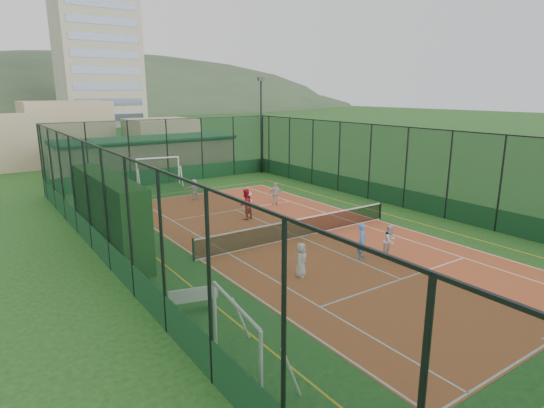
{
  "coord_description": "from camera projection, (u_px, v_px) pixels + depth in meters",
  "views": [
    {
      "loc": [
        -13.43,
        -17.06,
        7.11
      ],
      "look_at": [
        0.02,
        2.48,
        1.2
      ],
      "focal_mm": 30.0,
      "sensor_mm": 36.0,
      "label": 1
    }
  ],
  "objects": [
    {
      "name": "child_near_mid",
      "position": [
        362.0,
        241.0,
        19.65
      ],
      "size": [
        0.7,
        0.63,
        1.59
      ],
      "primitive_type": "imported",
      "rotation": [
        0.0,
        0.0,
        0.57
      ],
      "color": "#4C82DA",
      "rests_on": "court_slab"
    },
    {
      "name": "court_slab",
      "position": [
        300.0,
        237.0,
        22.74
      ],
      "size": [
        11.17,
        23.97,
        0.01
      ],
      "primitive_type": "cube",
      "color": "#BB4E29",
      "rests_on": "ground"
    },
    {
      "name": "tennis_balls",
      "position": [
        282.0,
        229.0,
        23.97
      ],
      "size": [
        3.15,
        1.16,
        0.07
      ],
      "color": "#CCE033",
      "rests_on": "court_slab"
    },
    {
      "name": "child_far_left",
      "position": [
        248.0,
        203.0,
        26.68
      ],
      "size": [
        1.07,
        0.88,
        1.44
      ],
      "primitive_type": "imported",
      "rotation": [
        0.0,
        0.0,
        3.59
      ],
      "color": "silver",
      "rests_on": "court_slab"
    },
    {
      "name": "ground",
      "position": [
        300.0,
        237.0,
        22.74
      ],
      "size": [
        300.0,
        300.0,
        0.0
      ],
      "primitive_type": "plane",
      "color": "#1B4C1A",
      "rests_on": "ground"
    },
    {
      "name": "futsal_goal_near",
      "position": [
        235.0,
        340.0,
        11.51
      ],
      "size": [
        3.14,
        1.26,
        1.97
      ],
      "primitive_type": null,
      "rotation": [
        0.0,
        0.0,
        1.45
      ],
      "color": "white",
      "rests_on": "ground"
    },
    {
      "name": "child_near_left",
      "position": [
        301.0,
        260.0,
        17.76
      ],
      "size": [
        0.8,
        0.73,
        1.38
      ],
      "primitive_type": "imported",
      "rotation": [
        0.0,
        0.0,
        0.58
      ],
      "color": "silver",
      "rests_on": "court_slab"
    },
    {
      "name": "child_far_back",
      "position": [
        194.0,
        189.0,
        30.38
      ],
      "size": [
        1.37,
        0.71,
        1.41
      ],
      "primitive_type": "imported",
      "rotation": [
        0.0,
        0.0,
        2.91
      ],
      "color": "silver",
      "rests_on": "court_slab"
    },
    {
      "name": "hedge_left",
      "position": [
        109.0,
        214.0,
        20.38
      ],
      "size": [
        1.2,
        8.01,
        3.5
      ],
      "primitive_type": "cube",
      "color": "black",
      "rests_on": "ground"
    },
    {
      "name": "white_bench",
      "position": [
        191.0,
        298.0,
        15.0
      ],
      "size": [
        1.67,
        0.85,
        0.91
      ],
      "primitive_type": null,
      "rotation": [
        0.0,
        0.0,
        -0.27
      ],
      "color": "white",
      "rests_on": "ground"
    },
    {
      "name": "clubhouse",
      "position": [
        146.0,
        156.0,
        39.94
      ],
      "size": [
        15.2,
        7.2,
        3.15
      ],
      "primitive_type": null,
      "color": "tan",
      "rests_on": "ground"
    },
    {
      "name": "child_far_right",
      "position": [
        275.0,
        193.0,
        29.06
      ],
      "size": [
        0.92,
        0.56,
        1.46
      ],
      "primitive_type": "imported",
      "rotation": [
        0.0,
        0.0,
        2.89
      ],
      "color": "silver",
      "rests_on": "court_slab"
    },
    {
      "name": "floodlight_ne",
      "position": [
        261.0,
        126.0,
        39.74
      ],
      "size": [
        0.6,
        0.26,
        8.25
      ],
      "primitive_type": null,
      "color": "black",
      "rests_on": "ground"
    },
    {
      "name": "child_near_right",
      "position": [
        390.0,
        241.0,
        19.89
      ],
      "size": [
        0.77,
        0.64,
        1.44
      ],
      "primitive_type": "imported",
      "rotation": [
        0.0,
        0.0,
        0.14
      ],
      "color": "silver",
      "rests_on": "court_slab"
    },
    {
      "name": "coach",
      "position": [
        246.0,
        204.0,
        25.65
      ],
      "size": [
        1.03,
        0.91,
        1.75
      ],
      "primitive_type": "imported",
      "rotation": [
        0.0,
        0.0,
        3.49
      ],
      "color": "red",
      "rests_on": "court_slab"
    },
    {
      "name": "distant_hills",
      "position": [
        6.0,
        114.0,
        142.63
      ],
      "size": [
        200.0,
        60.0,
        24.0
      ],
      "primitive_type": null,
      "color": "#384C33",
      "rests_on": "ground"
    },
    {
      "name": "futsal_goal_far",
      "position": [
        158.0,
        172.0,
        34.99
      ],
      "size": [
        3.41,
        1.49,
        2.13
      ],
      "primitive_type": null,
      "rotation": [
        0.0,
        0.0,
        -0.17
      ],
      "color": "white",
      "rests_on": "ground"
    },
    {
      "name": "tennis_net",
      "position": [
        300.0,
        227.0,
        22.61
      ],
      "size": [
        11.67,
        0.12,
        1.06
      ],
      "primitive_type": null,
      "color": "black",
      "rests_on": "ground"
    },
    {
      "name": "apartment_tower",
      "position": [
        97.0,
        51.0,
        91.25
      ],
      "size": [
        15.0,
        12.0,
        30.0
      ],
      "primitive_type": "cube",
      "color": "beige",
      "rests_on": "ground"
    },
    {
      "name": "perimeter_fence",
      "position": [
        300.0,
        188.0,
        22.13
      ],
      "size": [
        18.12,
        34.12,
        5.0
      ],
      "primitive_type": null,
      "color": "#113320",
      "rests_on": "ground"
    }
  ]
}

